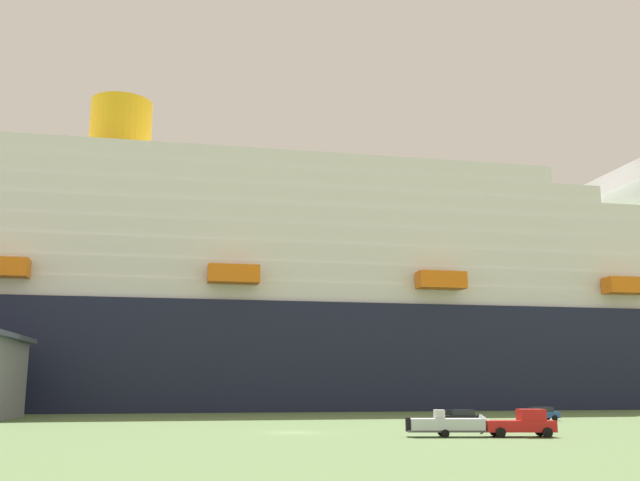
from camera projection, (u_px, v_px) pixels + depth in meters
ground_plane at (261, 418)px, 92.86m from camera, size 600.00×600.00×0.00m
cruise_ship at (316, 308)px, 130.32m from camera, size 287.00×38.37×59.30m
pickup_truck at (522, 424)px, 58.77m from camera, size 5.85×3.00×2.20m
small_boat_on_trailer at (454, 425)px, 58.73m from camera, size 8.20×2.83×2.15m
parked_car_blue_suv at (539, 413)px, 85.30m from camera, size 4.56×2.05×1.58m
parked_car_black_coupe at (459, 417)px, 75.77m from camera, size 4.84×2.53×1.58m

